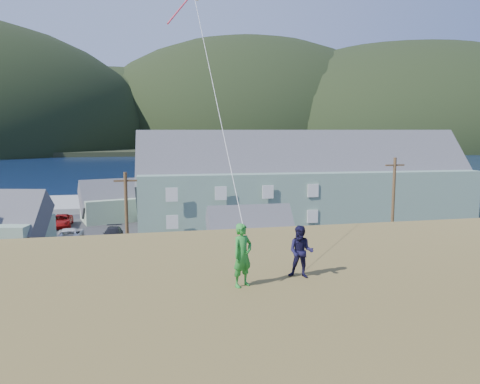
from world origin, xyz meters
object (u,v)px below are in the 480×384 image
wharf (128,203)px  lodge (304,182)px  shed_white (251,236)px  shed_palegreen_far (120,201)px  kite_flyer_green (242,255)px  kite_flyer_navy (301,252)px

wharf → lodge: size_ratio=0.66×
shed_white → shed_palegreen_far: shed_palegreen_far is taller
kite_flyer_green → kite_flyer_navy: size_ratio=1.15×
wharf → kite_flyer_green: kite_flyer_green is taller
wharf → kite_flyer_navy: 60.20m
kite_flyer_green → wharf: bearing=63.7°
shed_palegreen_far → kite_flyer_green: 48.60m
wharf → shed_white: (11.27, -33.19, 1.81)m
kite_flyer_navy → wharf: bearing=123.7°
lodge → shed_palegreen_far: (-21.69, 7.56, -2.80)m
lodge → kite_flyer_green: bearing=-109.5°
shed_palegreen_far → kite_flyer_green: kite_flyer_green is taller
kite_flyer_green → kite_flyer_navy: bearing=-18.4°
wharf → kite_flyer_green: size_ratio=15.05×
lodge → kite_flyer_green: (-16.30, -40.41, 2.82)m
shed_white → wharf: bearing=109.6°
shed_white → kite_flyer_green: kite_flyer_green is taller
lodge → shed_palegreen_far: size_ratio=3.76×
lodge → kite_flyer_green: 43.66m
shed_palegreen_far → kite_flyer_navy: 48.42m
wharf → shed_white: bearing=-71.3°
wharf → lodge: lodge is taller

